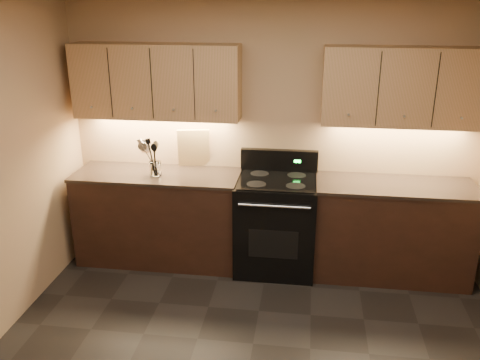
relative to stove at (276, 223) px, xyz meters
name	(u,v)px	position (x,y,z in m)	size (l,w,h in m)	color
wall_back	(272,133)	(-0.08, 0.32, 0.82)	(4.00, 0.04, 2.60)	tan
counter_left	(159,217)	(-1.18, 0.02, -0.01)	(1.62, 0.62, 0.93)	black
counter_right	(391,230)	(1.10, 0.02, -0.01)	(1.46, 0.62, 0.93)	black
stove	(276,223)	(0.00, 0.00, 0.00)	(0.76, 0.68, 1.14)	black
upper_cab_left	(156,82)	(-1.18, 0.17, 1.32)	(1.60, 0.30, 0.70)	tan
upper_cab_right	(404,87)	(1.10, 0.17, 1.32)	(1.44, 0.30, 0.70)	tan
outlet_plate	(145,146)	(-1.38, 0.31, 0.64)	(0.09, 0.01, 0.12)	#B2B5BA
utensil_crock	(155,169)	(-1.17, -0.05, 0.51)	(0.14, 0.14, 0.14)	white
cutting_board	(194,148)	(-0.86, 0.27, 0.65)	(0.32, 0.02, 0.40)	tan
wooden_spoon	(152,158)	(-1.20, -0.05, 0.63)	(0.06, 0.06, 0.32)	tan
black_spoon	(155,156)	(-1.17, -0.04, 0.64)	(0.06, 0.06, 0.35)	black
black_turner	(154,156)	(-1.17, -0.06, 0.65)	(0.08, 0.08, 0.37)	black
steel_spatula	(158,154)	(-1.14, -0.04, 0.67)	(0.08, 0.08, 0.40)	silver
steel_skimmer	(158,157)	(-1.13, -0.05, 0.64)	(0.09, 0.09, 0.34)	silver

